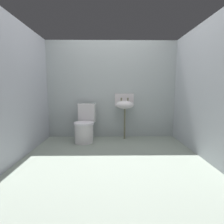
{
  "coord_description": "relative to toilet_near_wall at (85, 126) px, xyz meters",
  "views": [
    {
      "loc": [
        -0.04,
        -2.55,
        1.09
      ],
      "look_at": [
        0.0,
        0.32,
        0.7
      ],
      "focal_mm": 27.27,
      "sensor_mm": 36.0,
      "label": 1
    }
  ],
  "objects": [
    {
      "name": "ground_plane",
      "position": [
        0.56,
        -0.92,
        -0.36
      ],
      "size": [
        3.25,
        2.95,
        0.08
      ],
      "primitive_type": "cube",
      "color": "gray"
    },
    {
      "name": "wall_back",
      "position": [
        0.56,
        0.4,
        0.75
      ],
      "size": [
        3.25,
        0.1,
        2.13
      ],
      "primitive_type": "cube",
      "color": "#ACB5B6",
      "rests_on": "ground"
    },
    {
      "name": "wall_left",
      "position": [
        -0.92,
        -0.82,
        0.75
      ],
      "size": [
        0.1,
        2.75,
        2.13
      ],
      "primitive_type": "cube",
      "color": "#ACB0BB",
      "rests_on": "ground"
    },
    {
      "name": "wall_right",
      "position": [
        2.03,
        -0.82,
        0.75
      ],
      "size": [
        0.1,
        2.75,
        2.13
      ],
      "primitive_type": "cube",
      "color": "#AEB4BB",
      "rests_on": "ground"
    },
    {
      "name": "toilet_near_wall",
      "position": [
        0.0,
        0.0,
        0.0
      ],
      "size": [
        0.44,
        0.63,
        0.78
      ],
      "rotation": [
        0.0,
        0.0,
        3.04
      ],
      "color": "white",
      "rests_on": "ground"
    },
    {
      "name": "sink",
      "position": [
        0.84,
        0.19,
        0.43
      ],
      "size": [
        0.42,
        0.35,
        0.99
      ],
      "color": "#6C6A4D",
      "rests_on": "ground"
    }
  ]
}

